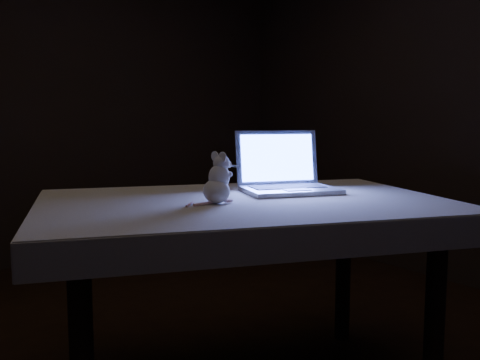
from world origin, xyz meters
TOP-DOWN VIEW (x-y plane):
  - back_wall at (0.00, 2.50)m, footprint 4.50×0.04m
  - table at (0.18, -0.04)m, footprint 1.74×1.42m
  - tablecloth at (0.22, -0.06)m, footprint 1.87×1.51m
  - laptop at (0.46, 0.01)m, footprint 0.49×0.46m
  - plush_mouse at (0.03, -0.06)m, footprint 0.16×0.16m

SIDE VIEW (x-z plane):
  - table at x=0.18m, z-range 0.00..0.81m
  - tablecloth at x=0.22m, z-range 0.70..0.81m
  - plush_mouse at x=0.03m, z-range 0.81..1.01m
  - laptop at x=0.46m, z-range 0.81..1.09m
  - back_wall at x=0.00m, z-range 0.00..2.60m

